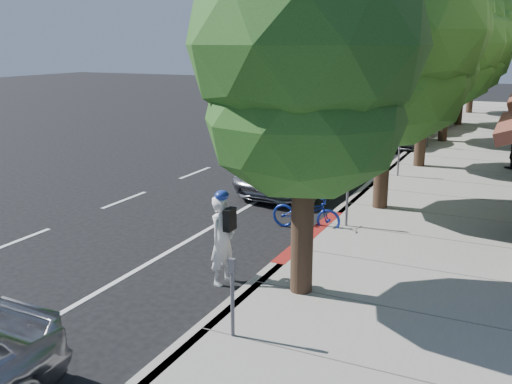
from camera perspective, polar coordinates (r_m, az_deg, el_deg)
The scene contains 16 objects.
ground at distance 12.61m, azimuth 3.94°, elevation -6.24°, with size 120.00×120.00×0.00m, color black.
sidewalk at distance 19.59m, azimuth 18.97°, elevation 0.84°, with size 4.60×56.00×0.15m, color gray.
curb at distance 19.95m, azimuth 12.42°, elevation 1.55°, with size 0.30×56.00×0.15m, color #9E998E.
curb_red_segment at distance 13.47m, azimuth 5.51°, elevation -4.55°, with size 0.32×4.00×0.15m, color maroon.
street_tree_0 at distance 9.59m, azimuth 5.03°, elevation 13.80°, with size 4.02×4.02×6.98m.
street_tree_1 at distance 15.36m, azimuth 13.20°, elevation 14.98°, with size 4.96×4.96×7.67m.
street_tree_2 at distance 21.25m, azimuth 16.87°, elevation 14.99°, with size 4.34×4.34×7.69m.
street_tree_3 at distance 27.19m, azimuth 18.84°, elevation 13.69°, with size 4.75×4.75×7.21m.
street_tree_4 at distance 33.15m, azimuth 20.16°, elevation 13.73°, with size 5.06×5.06×7.38m.
street_tree_5 at distance 39.13m, azimuth 21.14°, elevation 14.33°, with size 5.44×5.44×8.09m.
cyclist at distance 10.87m, azimuth -3.36°, elevation -4.85°, with size 0.63×0.41×1.73m, color white.
bicycle at distance 14.13m, azimuth 5.03°, elevation -1.98°, with size 0.61×1.75×0.92m, color navy.
silver_suv at distance 18.04m, azimuth 4.36°, elevation 2.63°, with size 2.45×5.31×1.48m, color #9E9EA2.
dark_sedan at distance 26.21m, azimuth 14.71°, elevation 5.81°, with size 1.40×4.03×1.33m, color black.
white_pickup at distance 31.16m, azimuth 16.56°, elevation 7.46°, with size 2.50×6.15×1.78m, color white.
dark_suv_far at distance 34.43m, azimuth 15.26°, elevation 7.95°, with size 1.76×4.38×1.49m, color black.
Camera 1 is at (4.26, -10.98, 4.51)m, focal length 40.00 mm.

